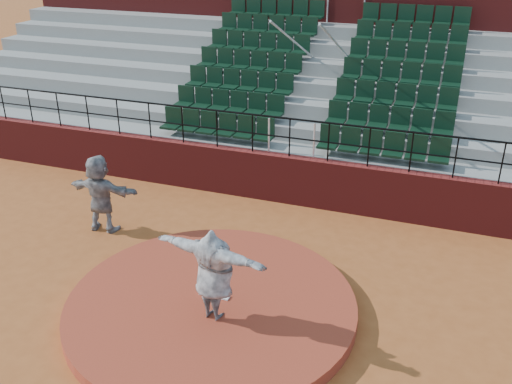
% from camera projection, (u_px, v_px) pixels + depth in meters
% --- Properties ---
extents(ground, '(90.00, 90.00, 0.00)m').
position_uv_depth(ground, '(212.00, 311.00, 10.89)').
color(ground, '#A85525').
rests_on(ground, ground).
extents(pitchers_mound, '(5.50, 5.50, 0.25)m').
position_uv_depth(pitchers_mound, '(211.00, 305.00, 10.84)').
color(pitchers_mound, '#A13A24').
rests_on(pitchers_mound, ground).
extents(pitching_rubber, '(0.60, 0.15, 0.03)m').
position_uv_depth(pitching_rubber, '(214.00, 295.00, 10.91)').
color(pitching_rubber, white).
rests_on(pitching_rubber, pitchers_mound).
extents(boundary_wall, '(24.00, 0.30, 1.30)m').
position_uv_depth(boundary_wall, '(288.00, 179.00, 14.86)').
color(boundary_wall, maroon).
rests_on(boundary_wall, ground).
extents(wall_railing, '(24.04, 0.05, 1.03)m').
position_uv_depth(wall_railing, '(290.00, 129.00, 14.27)').
color(wall_railing, black).
rests_on(wall_railing, boundary_wall).
extents(seating_deck, '(24.00, 5.97, 4.63)m').
position_uv_depth(seating_deck, '(323.00, 111.00, 17.62)').
color(seating_deck, gray).
rests_on(seating_deck, ground).
extents(press_box_facade, '(24.00, 3.00, 7.10)m').
position_uv_depth(press_box_facade, '(353.00, 21.00, 20.07)').
color(press_box_facade, maroon).
rests_on(press_box_facade, ground).
extents(pitcher, '(2.27, 0.96, 1.79)m').
position_uv_depth(pitcher, '(214.00, 274.00, 9.98)').
color(pitcher, black).
rests_on(pitcher, pitchers_mound).
extents(fielder, '(1.78, 0.59, 1.91)m').
position_uv_depth(fielder, '(100.00, 194.00, 13.37)').
color(fielder, black).
rests_on(fielder, ground).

